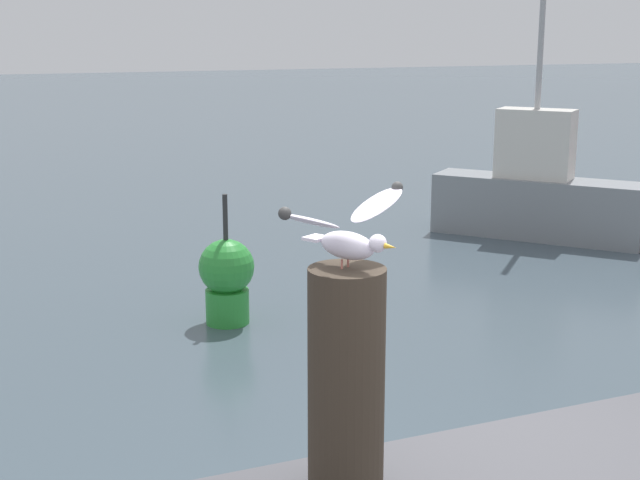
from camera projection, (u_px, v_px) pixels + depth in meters
mooring_post at (346, 381)px, 3.30m from camera, size 0.29×0.29×0.86m
seagull at (348, 232)px, 3.16m from camera, size 0.64×0.41×0.27m
boat_grey at (549, 195)px, 12.61m from camera, size 2.72×3.08×4.20m
channel_buoy at (227, 278)px, 8.99m from camera, size 0.56×0.56×1.33m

